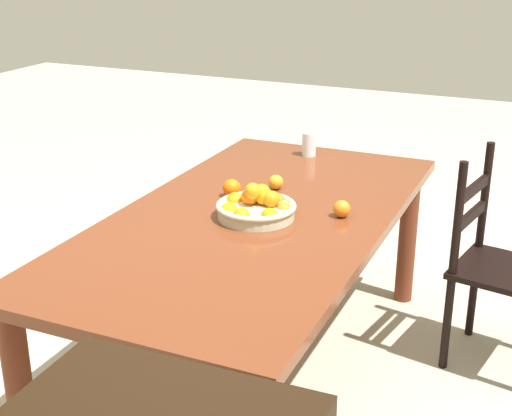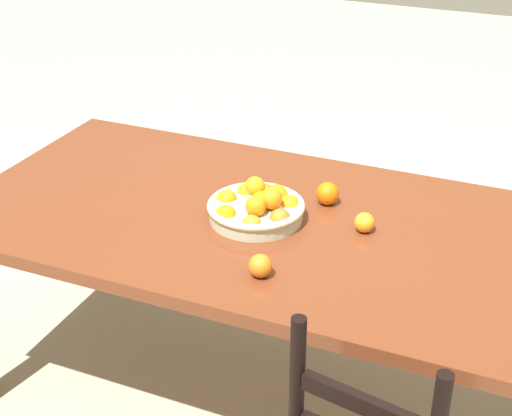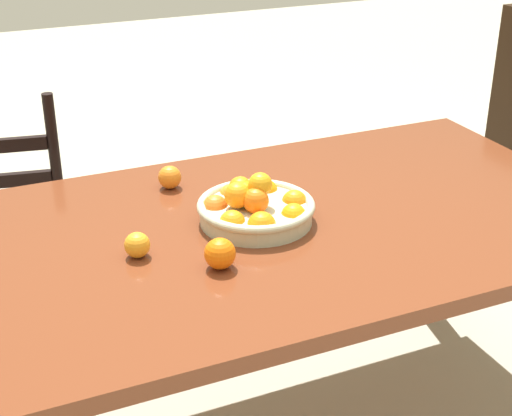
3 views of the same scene
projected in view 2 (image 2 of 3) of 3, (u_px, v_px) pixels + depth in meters
The scene contains 6 objects.
ground_plane at pixel (266, 392), 2.84m from camera, with size 12.00×12.00×0.00m, color #AFAA93.
dining_table at pixel (267, 242), 2.54m from camera, with size 2.02×1.03×0.73m.
fruit_bowl at pixel (257, 208), 2.47m from camera, with size 0.32×0.32×0.14m.
orange_loose_0 at pixel (327, 194), 2.56m from camera, with size 0.08×0.08×0.08m, color orange.
orange_loose_1 at pixel (364, 223), 2.40m from camera, with size 0.06×0.06×0.06m, color orange.
orange_loose_2 at pixel (260, 266), 2.18m from camera, with size 0.07×0.07×0.07m, color orange.
Camera 2 is at (-0.82, 2.02, 1.93)m, focal length 54.27 mm.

